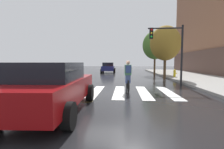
% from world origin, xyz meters
% --- Properties ---
extents(ground_plane, '(120.00, 120.00, 0.00)m').
position_xyz_m(ground_plane, '(0.00, 0.00, 0.00)').
color(ground_plane, black).
extents(crosswalk_stripes, '(8.31, 3.92, 0.01)m').
position_xyz_m(crosswalk_stripes, '(-0.34, 0.00, 0.01)').
color(crosswalk_stripes, silver).
rests_on(crosswalk_stripes, ground).
extents(manhole_cover, '(0.64, 0.64, 0.01)m').
position_xyz_m(manhole_cover, '(-0.38, -2.18, 0.00)').
color(manhole_cover, '#473D1E').
rests_on(manhole_cover, ground).
extents(sedan_near, '(2.31, 4.67, 1.59)m').
position_xyz_m(sedan_near, '(-1.11, -3.65, 0.82)').
color(sedan_near, maroon).
rests_on(sedan_near, ground).
extents(sedan_mid, '(2.25, 4.61, 1.58)m').
position_xyz_m(sedan_mid, '(-1.24, 16.74, 0.81)').
color(sedan_mid, navy).
rests_on(sedan_mid, ground).
extents(cyclist, '(0.37, 1.71, 1.69)m').
position_xyz_m(cyclist, '(1.42, 0.28, 0.84)').
color(cyclist, black).
rests_on(cyclist, ground).
extents(traffic_light_near, '(2.47, 0.28, 4.20)m').
position_xyz_m(traffic_light_near, '(4.45, 3.21, 2.86)').
color(traffic_light_near, black).
rests_on(traffic_light_near, ground).
extents(fire_hydrant, '(0.33, 0.22, 0.78)m').
position_xyz_m(fire_hydrant, '(6.26, 7.95, 0.53)').
color(fire_hydrant, gold).
rests_on(fire_hydrant, sidewalk).
extents(street_tree_near, '(2.81, 2.81, 5.00)m').
position_xyz_m(street_tree_near, '(5.04, 7.00, 3.37)').
color(street_tree_near, '#4C3823').
rests_on(street_tree_near, ground).
extents(street_tree_mid, '(3.18, 3.18, 5.66)m').
position_xyz_m(street_tree_mid, '(5.22, 13.05, 3.82)').
color(street_tree_mid, '#4C3823').
rests_on(street_tree_mid, ground).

